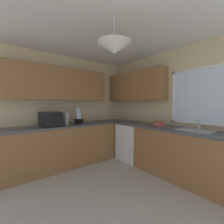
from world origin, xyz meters
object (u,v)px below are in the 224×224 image
(kettle, at_px, (67,119))
(sink_assembly, at_px, (195,130))
(dishwasher, at_px, (133,142))
(blender_appliance, at_px, (79,116))
(bowl, at_px, (159,124))
(microwave, at_px, (50,119))

(kettle, xyz_separation_m, sink_assembly, (2.06, 1.44, -0.12))
(dishwasher, xyz_separation_m, blender_appliance, (-0.66, -1.11, 0.64))
(kettle, xyz_separation_m, bowl, (1.35, 1.43, -0.08))
(sink_assembly, bearing_deg, dishwasher, -178.50)
(sink_assembly, bearing_deg, kettle, -145.14)
(sink_assembly, bearing_deg, blender_appliance, -151.22)
(bowl, bearing_deg, dishwasher, -177.58)
(dishwasher, bearing_deg, microwave, -110.82)
(sink_assembly, bearing_deg, microwave, -139.57)
(dishwasher, relative_size, blender_appliance, 2.40)
(sink_assembly, height_order, bowl, sink_assembly)
(dishwasher, relative_size, bowl, 3.71)
(bowl, distance_m, blender_appliance, 1.78)
(dishwasher, distance_m, blender_appliance, 1.44)
(bowl, xyz_separation_m, blender_appliance, (-1.37, -1.14, 0.12))
(sink_assembly, height_order, blender_appliance, blender_appliance)
(dishwasher, bearing_deg, sink_assembly, 1.50)
(dishwasher, xyz_separation_m, sink_assembly, (1.42, 0.04, 0.49))
(blender_appliance, bearing_deg, microwave, -90.00)
(sink_assembly, distance_m, blender_appliance, 2.38)
(kettle, relative_size, blender_appliance, 0.71)
(blender_appliance, bearing_deg, bowl, 39.65)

